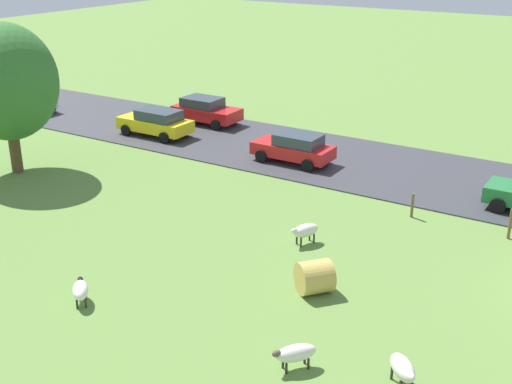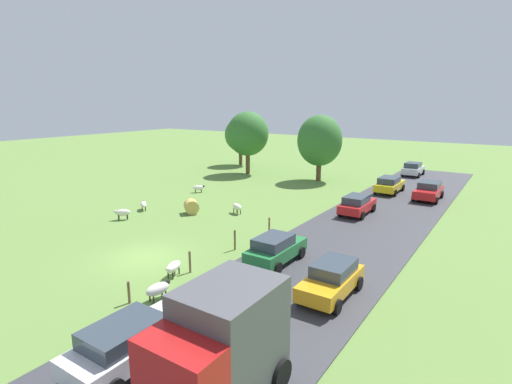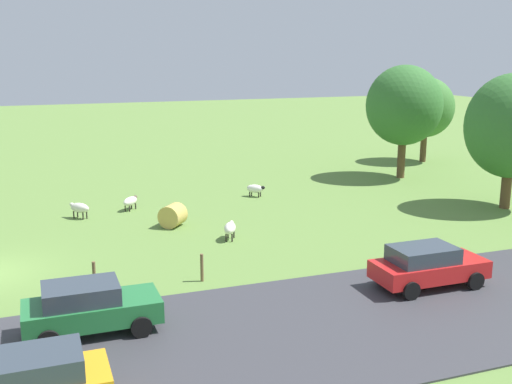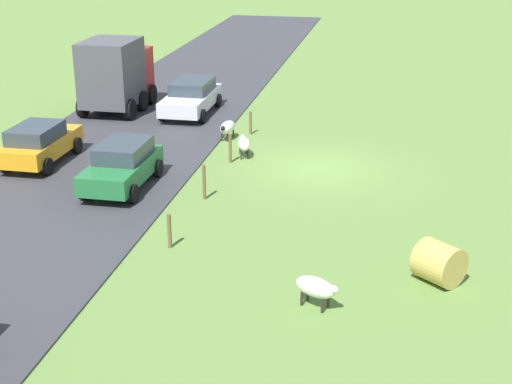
{
  "view_description": "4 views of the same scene",
  "coord_description": "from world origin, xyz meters",
  "px_view_note": "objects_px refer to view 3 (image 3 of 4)",
  "views": [
    {
      "loc": [
        -21.04,
        -0.06,
        10.94
      ],
      "look_at": [
        -1.66,
        12.06,
        1.92
      ],
      "focal_mm": 45.97,
      "sensor_mm": 36.0,
      "label": 1
    },
    {
      "loc": [
        16.97,
        -14.18,
        8.63
      ],
      "look_at": [
        -1.02,
        12.86,
        1.26
      ],
      "focal_mm": 28.01,
      "sensor_mm": 36.0,
      "label": 2
    },
    {
      "loc": [
        24.48,
        2.1,
        8.34
      ],
      "look_at": [
        -3.49,
        12.37,
        1.54
      ],
      "focal_mm": 43.31,
      "sensor_mm": 36.0,
      "label": 3
    },
    {
      "loc": [
        -2.75,
        26.14,
        9.29
      ],
      "look_at": [
        0.98,
        7.42,
        1.83
      ],
      "focal_mm": 51.44,
      "sensor_mm": 36.0,
      "label": 4
    }
  ],
  "objects_px": {
    "sheep_0": "(230,228)",
    "tree_2": "(426,108)",
    "car_3": "(428,265)",
    "hay_bale_0": "(173,216)",
    "tree_1": "(404,106)",
    "sheep_4": "(80,208)",
    "sheep_2": "(255,189)",
    "sheep_1": "(130,201)",
    "car_4": "(89,307)",
    "tree_0": "(512,126)"
  },
  "relations": [
    {
      "from": "tree_0",
      "to": "tree_2",
      "type": "relative_size",
      "value": 1.13
    },
    {
      "from": "car_3",
      "to": "sheep_2",
      "type": "bearing_deg",
      "value": -176.71
    },
    {
      "from": "sheep_1",
      "to": "tree_2",
      "type": "bearing_deg",
      "value": 107.17
    },
    {
      "from": "sheep_1",
      "to": "tree_0",
      "type": "bearing_deg",
      "value": 71.16
    },
    {
      "from": "tree_2",
      "to": "car_4",
      "type": "height_order",
      "value": "tree_2"
    },
    {
      "from": "sheep_4",
      "to": "car_3",
      "type": "xyz_separation_m",
      "value": [
        14.1,
        10.97,
        0.29
      ]
    },
    {
      "from": "tree_1",
      "to": "tree_0",
      "type": "bearing_deg",
      "value": 4.29
    },
    {
      "from": "sheep_1",
      "to": "car_3",
      "type": "bearing_deg",
      "value": 29.02
    },
    {
      "from": "tree_1",
      "to": "car_4",
      "type": "xyz_separation_m",
      "value": [
        17.12,
        -22.03,
        -3.98
      ]
    },
    {
      "from": "hay_bale_0",
      "to": "tree_2",
      "type": "height_order",
      "value": "tree_2"
    },
    {
      "from": "tree_2",
      "to": "car_4",
      "type": "bearing_deg",
      "value": -51.11
    },
    {
      "from": "sheep_2",
      "to": "tree_1",
      "type": "height_order",
      "value": "tree_1"
    },
    {
      "from": "sheep_4",
      "to": "car_4",
      "type": "bearing_deg",
      "value": -3.31
    },
    {
      "from": "hay_bale_0",
      "to": "tree_0",
      "type": "bearing_deg",
      "value": 81.54
    },
    {
      "from": "sheep_2",
      "to": "car_3",
      "type": "height_order",
      "value": "car_3"
    },
    {
      "from": "sheep_0",
      "to": "hay_bale_0",
      "type": "height_order",
      "value": "hay_bale_0"
    },
    {
      "from": "sheep_2",
      "to": "hay_bale_0",
      "type": "height_order",
      "value": "hay_bale_0"
    },
    {
      "from": "sheep_0",
      "to": "sheep_4",
      "type": "relative_size",
      "value": 1.06
    },
    {
      "from": "car_3",
      "to": "car_4",
      "type": "height_order",
      "value": "car_4"
    },
    {
      "from": "car_3",
      "to": "tree_0",
      "type": "bearing_deg",
      "value": 127.36
    },
    {
      "from": "sheep_2",
      "to": "sheep_4",
      "type": "height_order",
      "value": "sheep_4"
    },
    {
      "from": "hay_bale_0",
      "to": "car_3",
      "type": "height_order",
      "value": "car_3"
    },
    {
      "from": "sheep_1",
      "to": "sheep_4",
      "type": "xyz_separation_m",
      "value": [
        0.82,
        -2.7,
        0.07
      ]
    },
    {
      "from": "car_4",
      "to": "tree_0",
      "type": "bearing_deg",
      "value": 109.44
    },
    {
      "from": "hay_bale_0",
      "to": "sheep_4",
      "type": "bearing_deg",
      "value": -126.84
    },
    {
      "from": "sheep_4",
      "to": "tree_2",
      "type": "height_order",
      "value": "tree_2"
    },
    {
      "from": "hay_bale_0",
      "to": "car_3",
      "type": "distance_m",
      "value": 12.96
    },
    {
      "from": "sheep_4",
      "to": "tree_2",
      "type": "distance_m",
      "value": 27.79
    },
    {
      "from": "sheep_4",
      "to": "tree_2",
      "type": "xyz_separation_m",
      "value": [
        -8.12,
        26.33,
        3.6
      ]
    },
    {
      "from": "tree_1",
      "to": "tree_2",
      "type": "distance_m",
      "value": 7.0
    },
    {
      "from": "sheep_1",
      "to": "tree_1",
      "type": "height_order",
      "value": "tree_1"
    },
    {
      "from": "sheep_0",
      "to": "tree_2",
      "type": "distance_m",
      "value": 25.01
    },
    {
      "from": "sheep_4",
      "to": "hay_bale_0",
      "type": "xyz_separation_m",
      "value": [
        3.1,
        4.14,
        -0.01
      ]
    },
    {
      "from": "sheep_0",
      "to": "tree_0",
      "type": "bearing_deg",
      "value": 91.35
    },
    {
      "from": "tree_0",
      "to": "sheep_4",
      "type": "bearing_deg",
      "value": -104.68
    },
    {
      "from": "sheep_1",
      "to": "car_4",
      "type": "xyz_separation_m",
      "value": [
        14.58,
        -3.49,
        0.38
      ]
    },
    {
      "from": "sheep_2",
      "to": "car_3",
      "type": "relative_size",
      "value": 0.26
    },
    {
      "from": "sheep_0",
      "to": "tree_1",
      "type": "height_order",
      "value": "tree_1"
    },
    {
      "from": "sheep_1",
      "to": "tree_1",
      "type": "xyz_separation_m",
      "value": [
        -2.55,
        18.54,
        4.35
      ]
    },
    {
      "from": "sheep_4",
      "to": "sheep_1",
      "type": "bearing_deg",
      "value": 106.8
    },
    {
      "from": "sheep_0",
      "to": "car_3",
      "type": "distance_m",
      "value": 9.37
    },
    {
      "from": "sheep_0",
      "to": "sheep_1",
      "type": "height_order",
      "value": "sheep_0"
    },
    {
      "from": "sheep_0",
      "to": "hay_bale_0",
      "type": "bearing_deg",
      "value": -147.12
    },
    {
      "from": "tree_0",
      "to": "car_3",
      "type": "height_order",
      "value": "tree_0"
    },
    {
      "from": "hay_bale_0",
      "to": "tree_2",
      "type": "bearing_deg",
      "value": 116.81
    },
    {
      "from": "sheep_2",
      "to": "tree_2",
      "type": "distance_m",
      "value": 17.95
    },
    {
      "from": "sheep_0",
      "to": "sheep_2",
      "type": "height_order",
      "value": "sheep_0"
    },
    {
      "from": "car_4",
      "to": "sheep_2",
      "type": "bearing_deg",
      "value": 144.45
    },
    {
      "from": "car_4",
      "to": "tree_2",
      "type": "bearing_deg",
      "value": 128.89
    },
    {
      "from": "sheep_0",
      "to": "tree_0",
      "type": "distance_m",
      "value": 16.32
    }
  ]
}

